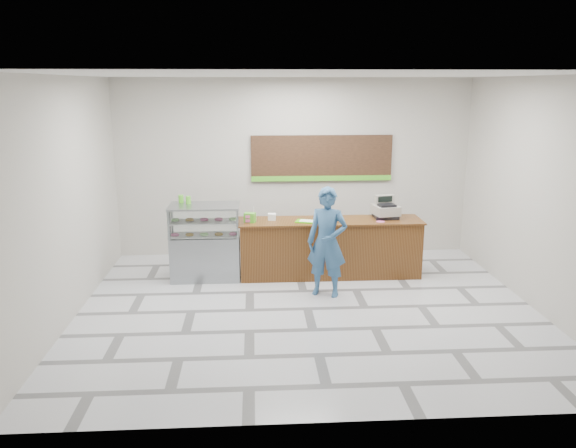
{
  "coord_description": "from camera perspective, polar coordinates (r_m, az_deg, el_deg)",
  "views": [
    {
      "loc": [
        -0.8,
        -8.06,
        3.38
      ],
      "look_at": [
        -0.25,
        0.9,
        1.13
      ],
      "focal_mm": 35.0,
      "sensor_mm": 36.0,
      "label": 1
    }
  ],
  "objects": [
    {
      "name": "floor",
      "position": [
        8.77,
        2.0,
        -8.6
      ],
      "size": [
        7.0,
        7.0,
        0.0
      ],
      "primitive_type": "plane",
      "color": "silver",
      "rests_on": "ground"
    },
    {
      "name": "green_cup_left",
      "position": [
        10.12,
        -10.81,
        2.53
      ],
      "size": [
        0.09,
        0.09,
        0.14
      ],
      "primitive_type": "cylinder",
      "color": "#52BC27",
      "rests_on": "display_case"
    },
    {
      "name": "cash_register",
      "position": [
        10.24,
        9.87,
        1.44
      ],
      "size": [
        0.49,
        0.51,
        0.39
      ],
      "rotation": [
        0.0,
        0.0,
        0.19
      ],
      "color": "black",
      "rests_on": "sales_counter"
    },
    {
      "name": "back_wall",
      "position": [
        11.2,
        0.6,
        5.7
      ],
      "size": [
        7.0,
        0.0,
        7.0
      ],
      "primitive_type": "plane",
      "rotation": [
        1.57,
        0.0,
        0.0
      ],
      "color": "#B9B4AA",
      "rests_on": "floor"
    },
    {
      "name": "card_terminal",
      "position": [
        10.23,
        10.46,
        0.68
      ],
      "size": [
        0.12,
        0.19,
        0.04
      ],
      "primitive_type": "cube",
      "rotation": [
        0.0,
        0.0,
        0.18
      ],
      "color": "black",
      "rests_on": "sales_counter"
    },
    {
      "name": "promo_box",
      "position": [
        9.79,
        -3.89,
        0.65
      ],
      "size": [
        0.22,
        0.18,
        0.17
      ],
      "primitive_type": "cube",
      "rotation": [
        0.0,
        0.0,
        -0.32
      ],
      "color": "#52BC27",
      "rests_on": "sales_counter"
    },
    {
      "name": "menu_board",
      "position": [
        11.19,
        3.45,
        6.61
      ],
      "size": [
        2.8,
        0.06,
        0.9
      ],
      "color": "black",
      "rests_on": "back_wall"
    },
    {
      "name": "serving_tray",
      "position": [
        9.83,
        1.82,
        0.28
      ],
      "size": [
        0.4,
        0.34,
        0.02
      ],
      "rotation": [
        0.0,
        0.0,
        -0.31
      ],
      "color": "#44CA05",
      "rests_on": "sales_counter"
    },
    {
      "name": "green_cup_right",
      "position": [
        10.0,
        -10.09,
        2.42
      ],
      "size": [
        0.09,
        0.09,
        0.14
      ],
      "primitive_type": "cylinder",
      "color": "#52BC27",
      "rests_on": "display_case"
    },
    {
      "name": "straw_cup",
      "position": [
        9.92,
        -3.49,
        0.73
      ],
      "size": [
        0.09,
        0.09,
        0.13
      ],
      "primitive_type": "cylinder",
      "color": "silver",
      "rests_on": "sales_counter"
    },
    {
      "name": "napkin_box",
      "position": [
        9.95,
        -1.64,
        0.74
      ],
      "size": [
        0.15,
        0.15,
        0.11
      ],
      "primitive_type": "cube",
      "rotation": [
        0.0,
        0.0,
        -0.1
      ],
      "color": "white",
      "rests_on": "sales_counter"
    },
    {
      "name": "customer",
      "position": [
        9.07,
        3.99,
        -1.85
      ],
      "size": [
        0.77,
        0.64,
        1.79
      ],
      "primitive_type": "imported",
      "rotation": [
        0.0,
        0.0,
        -0.37
      ],
      "color": "#2F5882",
      "rests_on": "floor"
    },
    {
      "name": "display_case",
      "position": [
        10.02,
        -8.39,
        -1.75
      ],
      "size": [
        1.22,
        0.72,
        1.33
      ],
      "color": "gray",
      "rests_on": "floor"
    },
    {
      "name": "ceiling",
      "position": [
        8.1,
        2.22,
        14.91
      ],
      "size": [
        7.0,
        7.0,
        0.0
      ],
      "primitive_type": "plane",
      "rotation": [
        3.14,
        0.0,
        0.0
      ],
      "color": "silver",
      "rests_on": "back_wall"
    },
    {
      "name": "sales_counter",
      "position": [
        10.11,
        4.29,
        -2.42
      ],
      "size": [
        3.26,
        0.76,
        1.03
      ],
      "color": "brown",
      "rests_on": "floor"
    },
    {
      "name": "donut_decal",
      "position": [
        9.96,
        9.38,
        0.24
      ],
      "size": [
        0.15,
        0.15,
        0.0
      ],
      "primitive_type": "cylinder",
      "color": "#D65A92",
      "rests_on": "sales_counter"
    }
  ]
}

